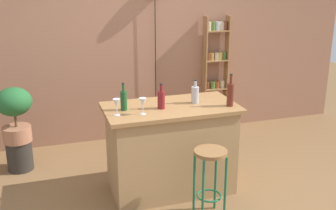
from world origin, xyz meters
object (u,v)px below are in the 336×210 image
bar_stool (210,169)px  wine_glass_left (143,103)px  plant_stool (20,155)px  bottle_soda_blue (124,100)px  spice_shelf (216,69)px  bottle_sauce_amber (230,94)px  potted_plant (14,111)px  wine_glass_center (117,104)px  bottle_spirits_clear (195,94)px  bottle_vinegar (161,99)px

bar_stool → wine_glass_left: wine_glass_left is taller
plant_stool → bottle_soda_blue: bearing=-41.6°
bar_stool → wine_glass_left: size_ratio=4.24×
spice_shelf → bottle_sauce_amber: 1.79m
potted_plant → wine_glass_center: wine_glass_center is taller
wine_glass_left → bottle_spirits_clear: bearing=16.9°
bar_stool → bottle_sauce_amber: size_ratio=2.06×
plant_stool → wine_glass_left: bearing=-42.9°
plant_stool → wine_glass_left: 1.90m
spice_shelf → potted_plant: spice_shelf is taller
potted_plant → plant_stool: bearing=0.0°
potted_plant → bottle_soda_blue: bearing=-41.6°
bar_stool → bottle_spirits_clear: (0.09, 0.65, 0.53)m
bottle_sauce_amber → wine_glass_left: 0.92m
wine_glass_left → wine_glass_center: size_ratio=1.00×
spice_shelf → plant_stool: size_ratio=4.62×
bottle_vinegar → potted_plant: bearing=144.7°
potted_plant → wine_glass_center: size_ratio=3.97×
plant_stool → bottle_sauce_amber: bearing=-28.4°
wine_glass_left → wine_glass_center: 0.25m
wine_glass_center → wine_glass_left: bearing=-10.8°
wine_glass_left → potted_plant: bearing=137.1°
plant_stool → bottle_sauce_amber: 2.60m
potted_plant → bottle_spirits_clear: 2.10m
spice_shelf → bottle_sauce_amber: bearing=-109.2°
bottle_vinegar → bar_stool: bearing=-63.0°
bar_stool → potted_plant: 2.39m
wine_glass_center → spice_shelf: bearing=42.9°
bottle_spirits_clear → wine_glass_left: bearing=-163.1°
bar_stool → bottle_vinegar: size_ratio=2.67×
spice_shelf → bottle_spirits_clear: bearing=-121.0°
potted_plant → wine_glass_center: (0.99, -1.10, 0.32)m
bottle_sauce_amber → bottle_soda_blue: (-1.06, 0.20, -0.02)m
bar_stool → bottle_sauce_amber: bearing=48.7°
bottle_vinegar → bottle_spirits_clear: (0.39, 0.07, -0.00)m
potted_plant → wine_glass_left: size_ratio=3.97×
bottle_soda_blue → plant_stool: bearing=138.4°
spice_shelf → bottle_soda_blue: size_ratio=5.98×
bottle_vinegar → bottle_soda_blue: size_ratio=0.93×
bottle_sauce_amber → plant_stool: bearing=151.6°
bottle_soda_blue → potted_plant: bearing=138.4°
bottle_vinegar → wine_glass_left: (-0.22, -0.12, 0.02)m
wine_glass_left → spice_shelf: bearing=48.0°
bar_stool → plant_stool: bar_stool is taller
spice_shelf → wine_glass_left: 2.25m
bottle_vinegar → plant_stool: bearing=144.7°
bar_stool → bottle_soda_blue: bottle_soda_blue is taller
bottle_sauce_amber → wine_glass_center: bottle_sauce_amber is taller
spice_shelf → wine_glass_left: bearing=-132.0°
bottle_vinegar → wine_glass_center: (-0.47, -0.07, 0.02)m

